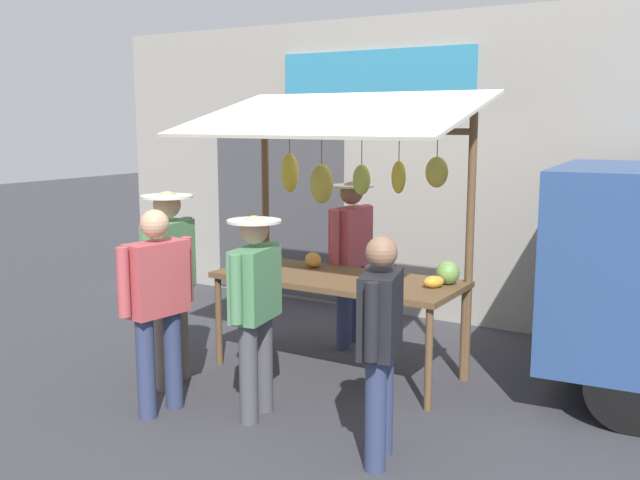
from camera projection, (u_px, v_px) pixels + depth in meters
name	position (u px, v px, depth m)	size (l,w,h in m)	color
ground_plane	(337.00, 372.00, 6.49)	(40.00, 40.00, 0.00)	#38383D
street_backdrop	(431.00, 169.00, 8.09)	(9.00, 0.30, 3.40)	#9E998E
market_stall	(342.00, 202.00, 6.27)	(2.50, 1.46, 2.50)	brown
vendor_with_sunhat	(351.00, 250.00, 7.10)	(0.43, 0.71, 1.66)	navy
shopper_with_ponytail	(255.00, 301.00, 5.37)	(0.40, 0.67, 1.55)	#4C4C51
shopper_in_striped_shirt	(169.00, 272.00, 6.03)	(0.43, 0.70, 1.67)	#726656
shopper_in_grey_tee	(380.00, 336.00, 4.64)	(0.33, 0.64, 1.52)	navy
shopper_with_shopping_bag	(157.00, 298.00, 5.44)	(0.28, 0.68, 1.59)	navy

